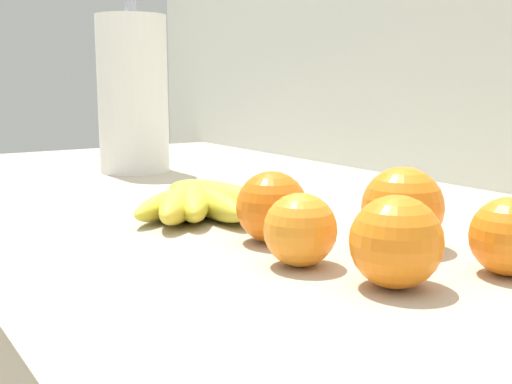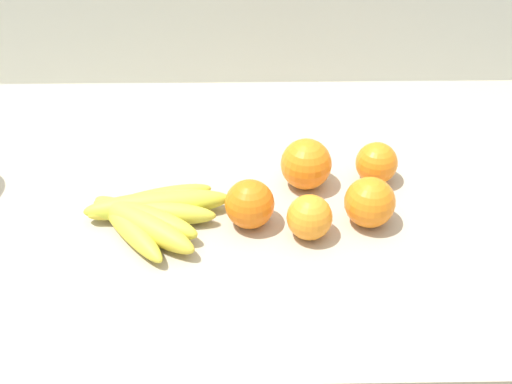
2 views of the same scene
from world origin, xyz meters
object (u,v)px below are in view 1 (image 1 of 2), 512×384
Objects in this scene: orange_back_left at (300,230)px; orange_far_right at (509,237)px; banana_bunch at (202,200)px; orange_center at (272,207)px; orange_back_right at (403,208)px; orange_front at (396,242)px; paper_towel_roll at (133,94)px.

orange_far_right is (0.12, 0.13, 0.00)m from orange_back_left.
banana_bunch is 3.03× the size of orange_center.
orange_back_right is 1.11× the size of orange_center.
orange_front is at bearing -104.83° from orange_far_right.
orange_far_right is (0.03, 0.11, -0.00)m from orange_front.
orange_front is 0.11m from orange_far_right.
orange_back_right is 0.65m from paper_towel_roll.
paper_towel_roll is (-0.73, 0.08, 0.10)m from orange_front.
orange_back_right reaches higher than orange_back_left.
orange_center is 0.57m from paper_towel_roll.
orange_center is 0.97× the size of orange_front.
orange_front reaches higher than banana_bunch.
banana_bunch is at bearing 179.85° from orange_center.
orange_back_left is 0.18m from orange_far_right.
orange_front is at bearing 16.95° from orange_back_left.
orange_center is at bearing 162.20° from orange_back_left.
orange_center is at bearing -133.51° from orange_back_right.
orange_front is 1.12× the size of orange_far_right.
orange_front is (0.09, -0.09, -0.00)m from orange_back_right.
orange_back_right is 0.12m from orange_back_left.
orange_back_left is (-0.09, -0.03, -0.00)m from orange_front.
orange_front is 0.25× the size of paper_towel_roll.
orange_back_left is (0.09, -0.03, -0.00)m from orange_center.
orange_center reaches higher than orange_back_left.
orange_far_right is at bearing 5.48° from orange_back_right.
paper_towel_roll is at bearing -178.77° from orange_back_right.
orange_back_right is at bearing 87.96° from orange_back_left.
paper_towel_roll is at bearing -178.13° from orange_far_right.
orange_center is 0.18m from orange_front.
orange_center is 0.23m from orange_far_right.
orange_front is (0.18, 0.00, 0.00)m from orange_center.
paper_towel_roll reaches higher than orange_back_left.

